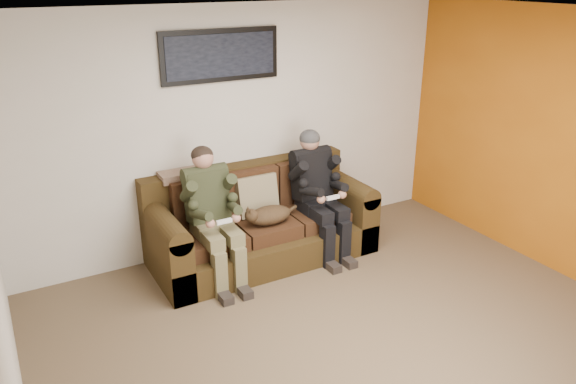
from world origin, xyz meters
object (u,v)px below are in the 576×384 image
sofa (259,224)px  person_right (317,186)px  person_left (212,208)px  cat (268,215)px  framed_poster (221,55)px

sofa → person_right: (0.60, -0.20, 0.39)m
person_left → sofa: bearing=18.0°
person_left → person_right: 1.20m
sofa → person_left: 0.74m
person_right → cat: (-0.62, -0.05, -0.19)m
person_left → person_right: person_right is taller
cat → framed_poster: size_ratio=0.53×
person_right → framed_poster: framed_poster is taller
person_right → cat: bearing=-175.0°
person_left → person_right: (1.20, 0.00, 0.00)m
sofa → framed_poster: (-0.20, 0.38, 1.74)m
sofa → framed_poster: 1.79m
person_right → sofa: bearing=162.0°
person_left → cat: size_ratio=2.01×
person_left → framed_poster: framed_poster is taller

